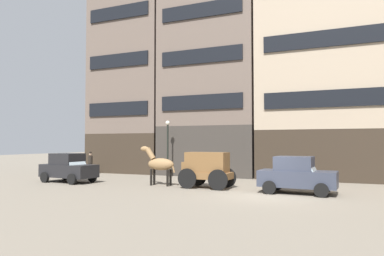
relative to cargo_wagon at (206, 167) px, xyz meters
name	(u,v)px	position (x,y,z in m)	size (l,w,h in m)	color
ground_plane	(262,196)	(3.49, -1.87, -1.15)	(120.00, 120.00, 0.00)	slate
building_far_left	(136,82)	(-9.79, 8.36, 6.75)	(7.16, 5.95, 15.71)	#33281E
building_center_left	(213,62)	(-2.53, 8.36, 7.89)	(8.06, 5.95, 17.97)	#38332D
building_center_right	(325,69)	(5.94, 8.36, 6.67)	(9.57, 5.95, 15.55)	#33281E
cargo_wagon	(206,167)	(0.00, 0.00, 0.00)	(2.95, 1.60, 1.98)	brown
draft_horse	(159,164)	(-2.95, 0.00, 0.12)	(2.35, 0.66, 2.30)	#937047
sedan_light	(297,175)	(4.88, -0.26, -0.23)	(3.78, 2.02, 1.83)	#333847
sedan_parked_curb	(68,168)	(-9.08, -0.75, -0.23)	(3.84, 2.16, 1.83)	black
pedestrian_officer	(90,162)	(-11.35, 4.19, -0.17)	(0.51, 0.51, 1.79)	black
streetlamp_curbside	(168,140)	(-4.76, 4.66, 1.52)	(0.32, 0.32, 4.12)	black
fire_hydrant_curbside	(329,177)	(6.22, 4.44, -0.72)	(0.24, 0.24, 0.83)	maroon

